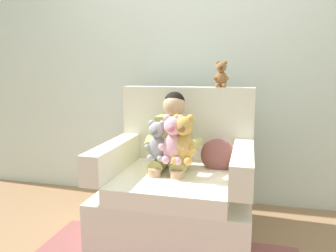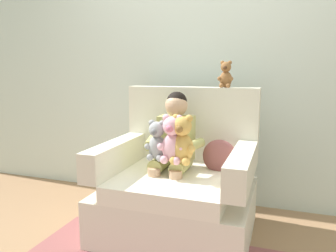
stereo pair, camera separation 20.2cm
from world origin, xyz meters
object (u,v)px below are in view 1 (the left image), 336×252
Objects in this scene: plush_pink at (173,140)px; seated_child at (172,142)px; throw_pillow at (218,156)px; plush_grey at (157,142)px; plush_honey at (183,141)px; plush_brown_on_backrest at (221,75)px; armchair at (178,187)px.

seated_child is at bearing 119.86° from plush_pink.
plush_grey is at bearing -147.61° from throw_pillow.
plush_grey is at bearing 153.02° from plush_honey.
plush_brown_on_backrest is at bearing 50.23° from plush_honey.
plush_pink is at bearing -66.27° from seated_child.
armchair is 5.14× the size of plush_brown_on_backrest.
armchair is 0.94m from plush_brown_on_backrest.
seated_child is at bearing -124.85° from plush_brown_on_backrest.
seated_child reaches higher than plush_honey.
plush_honey is at bearing 15.06° from plush_pink.
armchair is 0.35m from seated_child.
plush_pink is 1.17× the size of plush_grey.
seated_child is 0.18m from plush_grey.
plush_pink reaches higher than plush_grey.
plush_grey is 0.50m from throw_pillow.
plush_honey is at bearing -100.58° from plush_brown_on_backrest.
seated_child is at bearing 154.37° from armchair.
seated_child is at bearing 78.55° from plush_grey.
armchair is 3.20× the size of plush_pink.
plush_honey is 1.18× the size of plush_grey.
throw_pillow is at bearing 45.41° from plush_grey.
throw_pillow is (0.21, 0.29, -0.17)m from plush_honey.
armchair reaches higher than plush_honey.
plush_brown_on_backrest is 0.80× the size of throw_pillow.
plush_pink is at bearing -89.79° from armchair.
plush_pink is at bearing -106.88° from plush_brown_on_backrest.
armchair is at bearing -117.32° from plush_brown_on_backrest.
plush_brown_on_backrest reaches higher than plush_honey.
plush_honey reaches higher than throw_pillow.
seated_child reaches higher than plush_pink.
plush_pink is 0.72m from plush_brown_on_backrest.
armchair is 0.43m from plush_pink.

